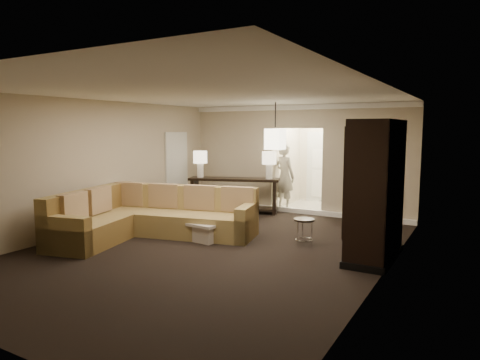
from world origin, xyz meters
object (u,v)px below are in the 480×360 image
Objects in this scene: console_table at (234,192)px; person at (285,173)px; sectional_sofa at (149,217)px; coffee_table at (206,229)px; armoire at (375,193)px; drink_table at (304,226)px.

person reaches higher than console_table.
sectional_sofa reaches higher than console_table.
coffee_table is 0.43× the size of armoire.
drink_table is (2.95, 1.02, -0.05)m from sectional_sofa.
armoire reaches higher than sectional_sofa.
armoire is at bearing -11.19° from drink_table.
person is (-3.14, 3.39, -0.12)m from armoire.
sectional_sofa is 3.05m from console_table.
sectional_sofa is at bearing -170.04° from armoire.
armoire is at bearing -2.81° from sectional_sofa.
drink_table reaches higher than coffee_table.
armoire reaches higher than coffee_table.
sectional_sofa is at bearing -155.15° from coffee_table.
console_table is 4.72m from armoire.
person reaches higher than sectional_sofa.
armoire is 4.73× the size of drink_table.
drink_table is (-1.35, 0.27, -0.77)m from armoire.
sectional_sofa reaches higher than coffee_table.
armoire is (4.30, 0.76, 0.72)m from sectional_sofa.
console_table is at bearing 143.56° from drink_table.
coffee_table is 2.03× the size of drink_table.
person is at bearing 29.88° from console_table.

